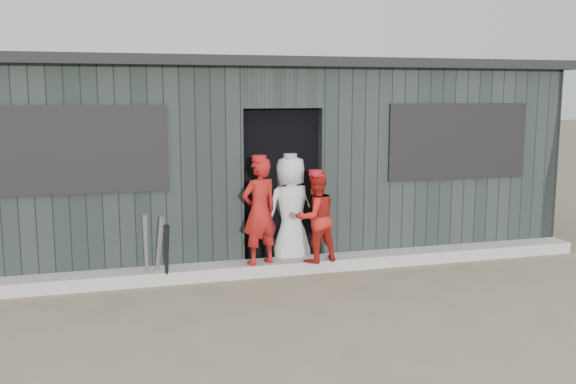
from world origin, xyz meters
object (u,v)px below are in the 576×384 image
object	(u,v)px
bat_mid	(146,250)
dugout	(256,155)
bat_right	(167,255)
player_red_right	(316,217)
bat_left	(159,250)
player_red_left	(260,211)
player_grey_back	(290,211)

from	to	relation	value
bat_mid	dugout	bearing A→B (deg)	46.99
bat_right	player_red_right	world-z (taller)	player_red_right
bat_left	bat_mid	bearing A→B (deg)	-165.21
bat_mid	bat_right	size ratio (longest dim) A/B	1.16
bat_right	player_red_left	bearing A→B (deg)	7.24
player_grey_back	bat_right	bearing A→B (deg)	-1.29
player_red_right	dugout	world-z (taller)	dugout
player_grey_back	player_red_left	bearing A→B (deg)	17.74
bat_mid	player_red_left	size ratio (longest dim) A/B	0.67
bat_right	bat_left	bearing A→B (deg)	124.01
bat_right	player_red_left	world-z (taller)	player_red_left
bat_right	dugout	distance (m)	2.58
bat_right	player_red_left	size ratio (longest dim) A/B	0.57
player_grey_back	dugout	world-z (taller)	dugout
bat_mid	player_red_right	size ratio (longest dim) A/B	0.78
bat_mid	player_red_left	world-z (taller)	player_red_left
dugout	player_grey_back	bearing A→B (deg)	-85.35
bat_left	player_grey_back	size ratio (longest dim) A/B	0.59
dugout	bat_right	bearing A→B (deg)	-127.97
bat_mid	bat_right	bearing A→B (deg)	-18.77
bat_right	player_red_left	xyz separation A→B (m)	(1.12, 0.14, 0.43)
player_red_right	dugout	size ratio (longest dim) A/B	0.13
bat_left	dugout	bearing A→B (deg)	48.90
bat_mid	dugout	size ratio (longest dim) A/B	0.10
bat_left	player_red_right	xyz separation A→B (m)	(1.87, -0.06, 0.29)
player_red_left	bat_mid	bearing A→B (deg)	-16.87
player_grey_back	dugout	size ratio (longest dim) A/B	0.17
bat_mid	player_grey_back	distance (m)	1.89
player_red_right	bat_left	bearing A→B (deg)	-16.24
bat_left	dugout	distance (m)	2.53
bat_mid	player_red_left	bearing A→B (deg)	2.86
bat_left	bat_right	bearing A→B (deg)	-55.99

